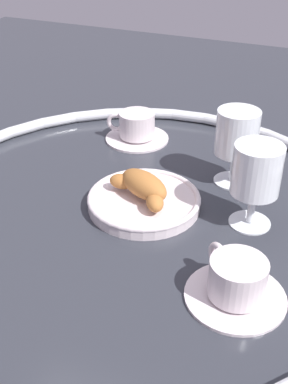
% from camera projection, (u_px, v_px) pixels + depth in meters
% --- Properties ---
extents(ground_plane, '(2.20, 2.20, 0.00)m').
position_uv_depth(ground_plane, '(134.00, 211.00, 0.82)').
color(ground_plane, '#2D3038').
extents(table_chrome_rim, '(0.81, 0.81, 0.02)m').
position_uv_depth(table_chrome_rim, '(134.00, 205.00, 0.81)').
color(table_chrome_rim, silver).
rests_on(table_chrome_rim, ground_plane).
extents(pastry_plate, '(0.19, 0.19, 0.02)m').
position_uv_depth(pastry_plate, '(144.00, 201.00, 0.82)').
color(pastry_plate, silver).
rests_on(pastry_plate, ground_plane).
extents(croissant_large, '(0.12, 0.10, 0.04)m').
position_uv_depth(croissant_large, '(143.00, 186.00, 0.81)').
color(croissant_large, '#AD6B33').
rests_on(croissant_large, pastry_plate).
extents(coffee_cup_near, '(0.14, 0.14, 0.06)m').
position_uv_depth(coffee_cup_near, '(136.00, 128.00, 1.04)').
color(coffee_cup_near, silver).
rests_on(coffee_cup_near, ground_plane).
extents(coffee_cup_far, '(0.14, 0.14, 0.06)m').
position_uv_depth(coffee_cup_far, '(236.00, 282.00, 0.63)').
color(coffee_cup_far, silver).
rests_on(coffee_cup_far, ground_plane).
extents(juice_glass_left, '(0.08, 0.08, 0.14)m').
position_uv_depth(juice_glass_left, '(257.00, 173.00, 0.74)').
color(juice_glass_left, white).
rests_on(juice_glass_left, ground_plane).
extents(juice_glass_right, '(0.08, 0.08, 0.14)m').
position_uv_depth(juice_glass_right, '(237.00, 136.00, 0.85)').
color(juice_glass_right, white).
rests_on(juice_glass_right, ground_plane).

